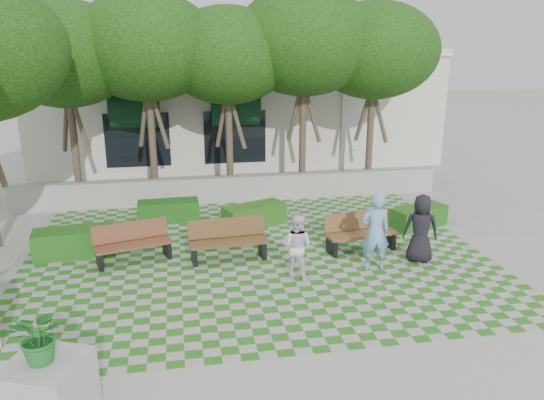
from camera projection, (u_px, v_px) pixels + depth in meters
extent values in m
plane|color=gray|center=(263.00, 272.00, 13.10)|extent=(90.00, 90.00, 0.00)
plane|color=#2B721E|center=(257.00, 257.00, 14.04)|extent=(12.00, 12.00, 0.00)
cube|color=#9E9B93|center=(310.00, 390.00, 8.68)|extent=(16.00, 2.00, 0.01)
cube|color=#9E9B93|center=(234.00, 189.00, 18.81)|extent=(15.00, 0.36, 0.90)
cube|color=brown|center=(361.00, 234.00, 14.32)|extent=(2.02, 0.86, 0.07)
cube|color=brown|center=(357.00, 220.00, 14.49)|extent=(1.96, 0.40, 0.49)
cube|color=black|center=(332.00, 246.00, 14.13)|extent=(0.18, 0.55, 0.48)
cube|color=black|center=(389.00, 239.00, 14.65)|extent=(0.18, 0.55, 0.48)
cube|color=#53371C|center=(229.00, 242.00, 13.70)|extent=(2.06, 0.75, 0.07)
cube|color=#53371C|center=(226.00, 227.00, 13.89)|extent=(2.02, 0.28, 0.51)
cube|color=black|center=(194.00, 254.00, 13.56)|extent=(0.15, 0.57, 0.49)
cube|color=black|center=(262.00, 248.00, 13.99)|extent=(0.15, 0.57, 0.49)
cube|color=brown|center=(133.00, 245.00, 13.57)|extent=(2.03, 1.11, 0.06)
cube|color=brown|center=(130.00, 231.00, 13.73)|extent=(1.90, 0.67, 0.49)
cube|color=black|center=(100.00, 259.00, 13.27)|extent=(0.25, 0.55, 0.47)
cube|color=black|center=(167.00, 248.00, 14.01)|extent=(0.25, 0.55, 0.47)
cube|color=#1C4E14|center=(419.00, 217.00, 16.25)|extent=(1.94, 1.32, 0.63)
cube|color=#245316|center=(254.00, 215.00, 16.32)|extent=(2.06, 1.43, 0.67)
cube|color=#184D14|center=(169.00, 211.00, 16.75)|extent=(1.91, 0.83, 0.66)
cube|color=#1B5115|center=(74.00, 242.00, 14.07)|extent=(2.14, 1.05, 0.72)
cube|color=#9E9B93|center=(48.00, 393.00, 7.79)|extent=(1.37, 1.37, 1.06)
imported|color=#226D28|center=(40.00, 336.00, 7.52)|extent=(0.93, 0.87, 0.83)
imported|color=#71A1CE|center=(375.00, 232.00, 13.01)|extent=(0.77, 0.54, 1.98)
imported|color=black|center=(421.00, 229.00, 13.52)|extent=(1.01, 0.83, 1.79)
imported|color=white|center=(297.00, 246.00, 12.65)|extent=(0.98, 0.93, 1.59)
cylinder|color=#47382B|center=(75.00, 149.00, 18.79)|extent=(0.26, 0.26, 3.64)
ellipsoid|color=#1E4C11|center=(65.00, 54.00, 17.85)|extent=(4.80, 4.80, 3.60)
cylinder|color=#47382B|center=(153.00, 144.00, 19.23)|extent=(0.26, 0.26, 3.81)
ellipsoid|color=#1E4C11|center=(146.00, 46.00, 18.25)|extent=(5.00, 5.00, 3.75)
cylinder|color=#47382B|center=(229.00, 144.00, 19.74)|extent=(0.26, 0.26, 3.58)
ellipsoid|color=#1E4C11|center=(227.00, 55.00, 18.82)|extent=(4.60, 4.60, 3.45)
cylinder|color=#47382B|center=(303.00, 137.00, 20.18)|extent=(0.26, 0.26, 3.92)
ellipsoid|color=#1E4C11|center=(304.00, 42.00, 19.17)|extent=(5.20, 5.20, 3.90)
cylinder|color=#47382B|center=(370.00, 138.00, 20.67)|extent=(0.26, 0.26, 3.70)
ellipsoid|color=#1E4C11|center=(374.00, 50.00, 19.72)|extent=(4.80, 4.80, 3.60)
cube|color=beige|center=(235.00, 104.00, 25.93)|extent=(18.00, 8.00, 5.00)
cube|color=white|center=(246.00, 53.00, 21.44)|extent=(18.00, 0.30, 0.30)
cube|color=black|center=(360.00, 119.00, 23.09)|extent=(1.40, 0.10, 2.40)
cylinder|color=#0D331C|center=(135.00, 106.00, 21.22)|extent=(3.00, 1.80, 1.80)
cube|color=black|center=(138.00, 140.00, 21.63)|extent=(2.60, 0.08, 2.20)
cylinder|color=#0D331C|center=(234.00, 104.00, 21.91)|extent=(3.00, 1.80, 1.80)
cube|color=black|center=(235.00, 137.00, 22.31)|extent=(2.60, 0.08, 2.20)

